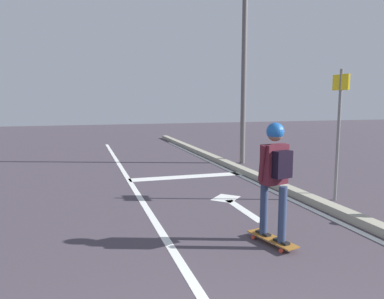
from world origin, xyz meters
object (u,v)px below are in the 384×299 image
Objects in this scene: skateboard at (272,239)px; traffic_signal_mast at (203,15)px; street_sign_post at (339,117)px; skater at (275,167)px.

traffic_signal_mast is at bearing 80.14° from skateboard.
traffic_signal_mast is at bearing 105.51° from street_sign_post.
traffic_signal_mast reaches higher than skater.
skateboard is at bearing 103.71° from skater.
skateboard is 0.33× the size of street_sign_post.
traffic_signal_mast is 2.33× the size of street_sign_post.
street_sign_post is (2.33, 1.65, 1.59)m from skateboard.
skateboard is at bearing -144.64° from street_sign_post.
skateboard is 7.64m from traffic_signal_mast.
skater is 0.62× the size of street_sign_post.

